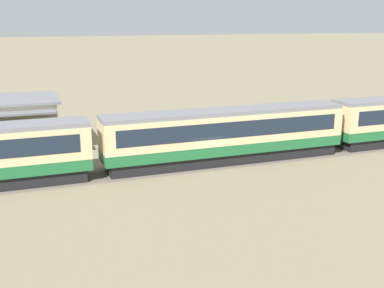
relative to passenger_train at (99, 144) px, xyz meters
The scene contains 4 objects.
ground_plane 8.15m from the passenger_train, ahead, with size 600.00×600.00×0.00m, color #7A7056.
passenger_train is the anchor object (origin of this frame).
railway_track 3.09m from the passenger_train, behind, with size 131.03×3.60×0.04m.
station_building 11.14m from the passenger_train, 125.77° to the left, with size 9.24×8.14×4.58m.
Camera 1 is at (-13.05, -32.76, 10.93)m, focal length 45.00 mm.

